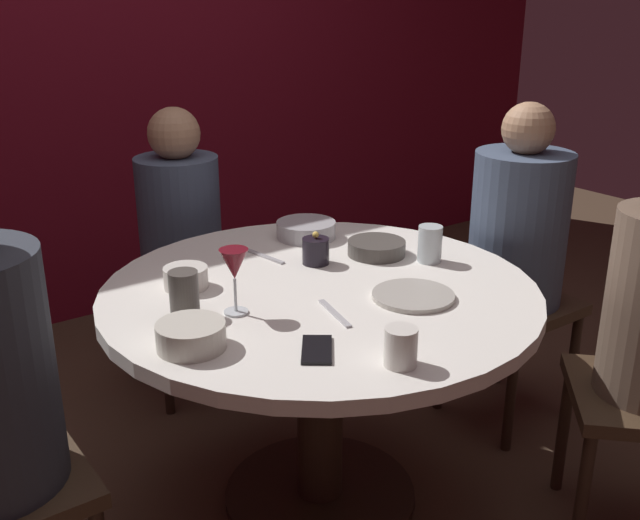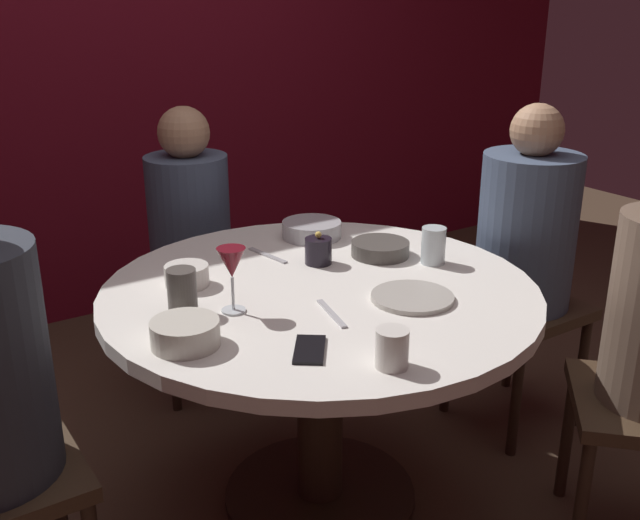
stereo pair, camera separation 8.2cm
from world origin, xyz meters
The scene contains 18 objects.
ground_plane centered at (0.00, 0.00, 0.00)m, with size 8.00×8.00×0.00m, color #4C3828.
back_wall centered at (0.00, 1.86, 1.30)m, with size 6.00×0.10×2.60m, color maroon.
dining_table centered at (0.00, 0.00, 0.56)m, with size 1.24×1.24×0.73m.
seated_diner_back centered at (0.00, 0.91, 0.70)m, with size 0.40×0.40×1.12m.
seated_diner_right centered at (0.85, 0.00, 0.72)m, with size 0.40×0.40×1.17m.
candle_holder centered at (0.10, 0.16, 0.77)m, with size 0.08×0.08×0.10m.
wine_glass centered at (-0.28, -0.02, 0.85)m, with size 0.08×0.08×0.18m.
dinner_plate centered at (0.16, -0.22, 0.73)m, with size 0.23×0.23×0.01m, color #B2ADA3.
cell_phone centered at (-0.24, -0.32, 0.73)m, with size 0.07×0.14×0.01m, color black.
bowl_serving_large centered at (0.22, 0.39, 0.75)m, with size 0.20×0.20×0.06m, color #B7B7BC.
bowl_salad_center centered at (-0.31, 0.22, 0.76)m, with size 0.13×0.13×0.06m, color silver.
bowl_small_white centered at (-0.47, -0.13, 0.76)m, with size 0.16×0.16×0.06m, color beige.
bowl_sauce_side centered at (0.30, 0.11, 0.75)m, with size 0.18×0.18×0.05m, color #4C4742.
cup_near_candle centered at (0.39, -0.03, 0.78)m, with size 0.07×0.07×0.11m, color silver.
cup_by_left_diner centered at (-0.13, -0.48, 0.77)m, with size 0.08×0.08×0.09m, color silver.
cup_by_right_diner centered at (-0.40, 0.05, 0.78)m, with size 0.08×0.08×0.12m, color #4C4742.
fork_near_plate centered at (0.00, 0.30, 0.73)m, with size 0.02×0.18×0.01m, color #B7B7BC.
knife_near_plate centered at (-0.08, -0.18, 0.73)m, with size 0.02×0.18×0.01m, color #B7B7BC.
Camera 1 is at (-1.13, -1.56, 1.51)m, focal length 41.06 mm.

